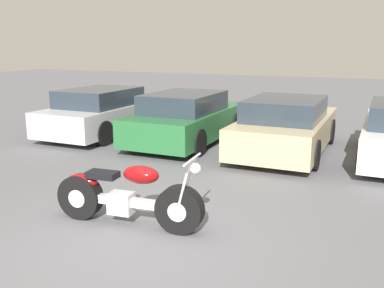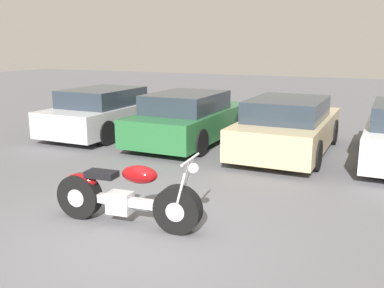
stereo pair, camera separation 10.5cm
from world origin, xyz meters
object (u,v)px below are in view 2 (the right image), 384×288
at_px(parked_car_silver, 107,112).
at_px(parked_car_champagne, 288,127).
at_px(parked_car_green, 189,118).
at_px(motorcycle, 125,197).

xyz_separation_m(parked_car_silver, parked_car_champagne, (5.13, -0.05, 0.00)).
bearing_deg(parked_car_silver, parked_car_green, 0.28).
bearing_deg(parked_car_champagne, motorcycle, -102.59).
bearing_deg(motorcycle, parked_car_champagne, 77.41).
bearing_deg(motorcycle, parked_car_silver, 128.08).
height_order(motorcycle, parked_car_champagne, parked_car_champagne).
relative_size(motorcycle, parked_car_green, 0.53).
bearing_deg(parked_car_champagne, parked_car_green, 178.69).
distance_m(motorcycle, parked_car_silver, 6.49).
height_order(parked_car_silver, parked_car_green, same).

